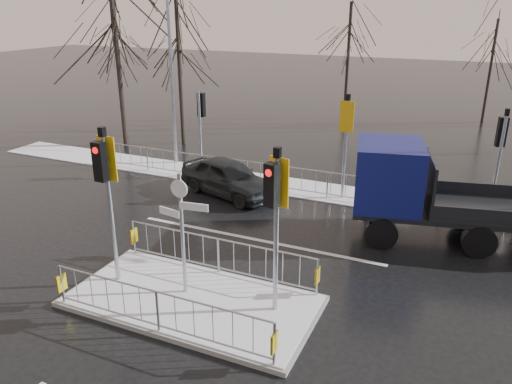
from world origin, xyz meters
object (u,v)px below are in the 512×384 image
at_px(car_far_lane, 228,177).
at_px(street_lamp_left, 172,62).
at_px(traffic_island, 191,289).
at_px(flatbed_truck, 418,189).

relative_size(car_far_lane, street_lamp_left, 0.49).
xyz_separation_m(traffic_island, street_lamp_left, (-6.42, 9.49, 4.10)).
bearing_deg(flatbed_truck, street_lamp_left, 162.12).
height_order(traffic_island, car_far_lane, traffic_island).
distance_m(traffic_island, street_lamp_left, 12.17).
bearing_deg(flatbed_truck, traffic_island, -126.05).
relative_size(traffic_island, street_lamp_left, 0.73).
height_order(traffic_island, street_lamp_left, street_lamp_left).
xyz_separation_m(traffic_island, car_far_lane, (-2.53, 6.91, 0.30)).
bearing_deg(street_lamp_left, car_far_lane, -33.59).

